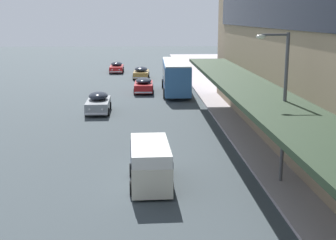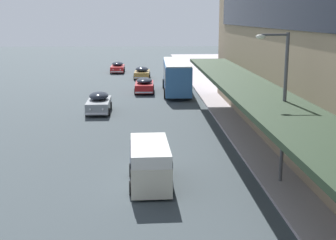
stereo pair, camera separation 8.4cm
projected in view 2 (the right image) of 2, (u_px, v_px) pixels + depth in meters
transit_bus_kerbside_front at (176, 75)px, 47.36m from camera, size 2.84×10.58×3.26m
sedan_second_mid at (118, 67)px, 65.51m from camera, size 1.93×4.56×1.48m
sedan_lead_near at (99, 103)px, 37.96m from camera, size 1.94×4.61×1.66m
sedan_oncoming_rear at (142, 73)px, 59.05m from camera, size 2.10×4.64×1.52m
sedan_trailing_mid at (144, 85)px, 48.03m from camera, size 2.02×4.80×1.52m
vw_van at (150, 161)px, 21.57m from camera, size 2.00×4.60×1.96m
street_lamp at (281, 97)px, 20.89m from camera, size 1.50×0.28×6.80m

